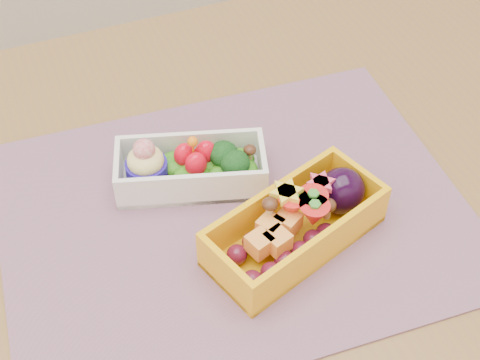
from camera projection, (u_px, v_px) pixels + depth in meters
name	position (u px, v px, depth m)	size (l,w,h in m)	color
table	(288.00, 288.00, 0.71)	(1.20, 0.80, 0.75)	brown
placemat	(235.00, 213.00, 0.65)	(0.44, 0.34, 0.00)	gray
bento_white	(190.00, 168.00, 0.67)	(0.16, 0.11, 0.06)	white
bento_yellow	(299.00, 223.00, 0.61)	(0.18, 0.12, 0.06)	#F9AC0C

